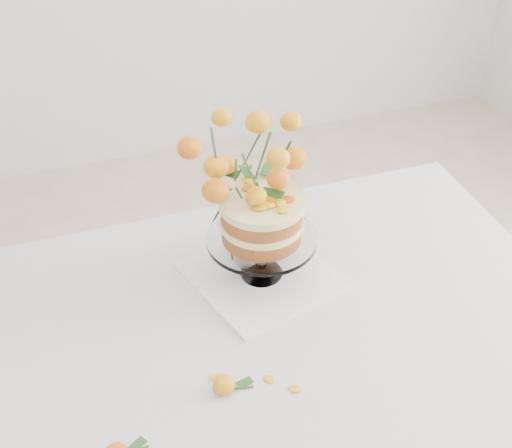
% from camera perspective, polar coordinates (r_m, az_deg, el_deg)
% --- Properties ---
extents(table, '(1.43, 0.93, 0.76)m').
position_cam_1_polar(table, '(1.60, -0.02, -10.44)').
color(table, tan).
rests_on(table, ground).
extents(napkin, '(0.37, 0.37, 0.01)m').
position_cam_1_polar(napkin, '(1.66, 0.43, -4.10)').
color(napkin, white).
rests_on(napkin, table).
extents(cake_stand, '(0.25, 0.25, 0.22)m').
position_cam_1_polar(cake_stand, '(1.56, 0.46, 0.13)').
color(cake_stand, silver).
rests_on(cake_stand, napkin).
extents(rose_vase, '(0.34, 0.34, 0.40)m').
position_cam_1_polar(rose_vase, '(1.55, -0.46, 3.33)').
color(rose_vase, silver).
rests_on(rose_vase, table).
extents(loose_rose_near, '(0.08, 0.04, 0.04)m').
position_cam_1_polar(loose_rose_near, '(1.42, -2.58, -12.72)').
color(loose_rose_near, '#FFA316').
rests_on(loose_rose_near, table).
extents(stray_petal_a, '(0.03, 0.02, 0.00)m').
position_cam_1_polar(stray_petal_a, '(1.45, -3.31, -12.11)').
color(stray_petal_a, yellow).
rests_on(stray_petal_a, table).
extents(stray_petal_b, '(0.03, 0.02, 0.00)m').
position_cam_1_polar(stray_petal_b, '(1.45, 1.04, -12.30)').
color(stray_petal_b, yellow).
rests_on(stray_petal_b, table).
extents(stray_petal_c, '(0.03, 0.02, 0.00)m').
position_cam_1_polar(stray_petal_c, '(1.43, 3.14, -13.05)').
color(stray_petal_c, yellow).
rests_on(stray_petal_c, table).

